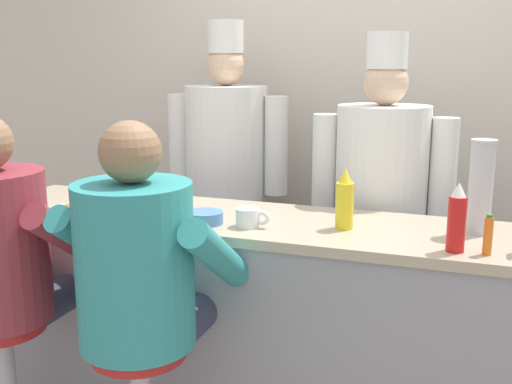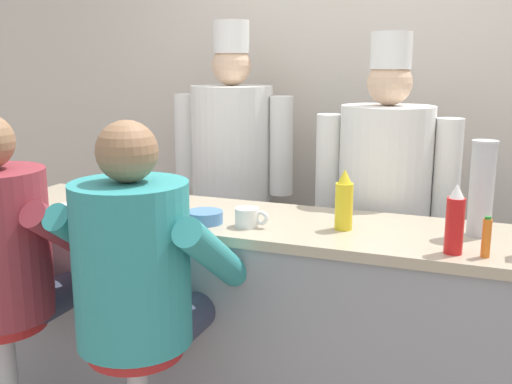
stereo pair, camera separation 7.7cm
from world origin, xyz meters
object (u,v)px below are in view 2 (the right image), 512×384
(cook_in_whites_far, at_px, (384,201))
(cook_in_whites_near, at_px, (232,170))
(mustard_bottle_yellow, at_px, (344,202))
(diner_seated_maroon, at_px, (3,253))
(cup_stack_steel, at_px, (482,188))
(cereal_bowl, at_px, (205,217))
(coffee_mug_white, at_px, (248,217))
(ketchup_bottle_red, at_px, (455,221))
(breakfast_plate, at_px, (80,207))
(hot_sauce_bottle_orange, at_px, (486,238))
(diner_seated_teal, at_px, (138,273))

(cook_in_whites_far, bearing_deg, cook_in_whites_near, 164.53)
(mustard_bottle_yellow, xyz_separation_m, diner_seated_maroon, (-1.23, -0.51, -0.20))
(cup_stack_steel, bearing_deg, cereal_bowl, -168.03)
(diner_seated_maroon, bearing_deg, cook_in_whites_near, 74.40)
(diner_seated_maroon, bearing_deg, coffee_mug_white, 24.93)
(coffee_mug_white, bearing_deg, diner_seated_maroon, -155.07)
(ketchup_bottle_red, bearing_deg, breakfast_plate, 178.79)
(breakfast_plate, height_order, cup_stack_steel, cup_stack_steel)
(hot_sauce_bottle_orange, distance_m, cereal_bowl, 1.07)
(diner_seated_maroon, relative_size, cook_in_whites_near, 0.78)
(ketchup_bottle_red, xyz_separation_m, hot_sauce_bottle_orange, (0.10, -0.00, -0.05))
(hot_sauce_bottle_orange, bearing_deg, diner_seated_maroon, -168.77)
(coffee_mug_white, height_order, diner_seated_teal, diner_seated_teal)
(coffee_mug_white, distance_m, diner_seated_teal, 0.50)
(ketchup_bottle_red, relative_size, hot_sauce_bottle_orange, 1.73)
(diner_seated_teal, bearing_deg, cup_stack_steel, 28.94)
(coffee_mug_white, xyz_separation_m, cook_in_whites_near, (-0.49, 0.96, -0.00))
(ketchup_bottle_red, height_order, cook_in_whites_far, cook_in_whites_far)
(coffee_mug_white, distance_m, diner_seated_maroon, 0.97)
(cereal_bowl, xyz_separation_m, cook_in_whites_far, (0.60, 0.72, -0.04))
(cereal_bowl, height_order, cup_stack_steel, cup_stack_steel)
(breakfast_plate, bearing_deg, diner_seated_teal, -35.50)
(breakfast_plate, distance_m, coffee_mug_white, 0.80)
(ketchup_bottle_red, distance_m, breakfast_plate, 1.58)
(mustard_bottle_yellow, xyz_separation_m, cereal_bowl, (-0.55, -0.12, -0.09))
(mustard_bottle_yellow, height_order, diner_seated_maroon, diner_seated_maroon)
(hot_sauce_bottle_orange, relative_size, diner_seated_teal, 0.10)
(hot_sauce_bottle_orange, height_order, cook_in_whites_far, cook_in_whites_far)
(coffee_mug_white, xyz_separation_m, diner_seated_teal, (-0.26, -0.41, -0.13))
(ketchup_bottle_red, xyz_separation_m, cook_in_whites_far, (-0.36, 0.77, -0.13))
(cup_stack_steel, xyz_separation_m, diner_seated_maroon, (-1.73, -0.61, -0.27))
(cup_stack_steel, distance_m, cook_in_whites_far, 0.69)
(breakfast_plate, distance_m, cook_in_whites_far, 1.42)
(mustard_bottle_yellow, relative_size, cereal_bowl, 1.62)
(breakfast_plate, distance_m, diner_seated_maroon, 0.40)
(mustard_bottle_yellow, bearing_deg, cook_in_whites_near, 134.77)
(cup_stack_steel, bearing_deg, breakfast_plate, -172.04)
(cook_in_whites_far, bearing_deg, mustard_bottle_yellow, -95.42)
(breakfast_plate, height_order, diner_seated_maroon, diner_seated_maroon)
(coffee_mug_white, xyz_separation_m, cook_in_whites_far, (0.42, 0.71, -0.05))
(cereal_bowl, relative_size, cup_stack_steel, 0.41)
(cereal_bowl, bearing_deg, hot_sauce_bottle_orange, -2.42)
(mustard_bottle_yellow, relative_size, hot_sauce_bottle_orange, 1.70)
(breakfast_plate, bearing_deg, mustard_bottle_yellow, 6.19)
(ketchup_bottle_red, height_order, cup_stack_steel, cup_stack_steel)
(cup_stack_steel, relative_size, diner_seated_teal, 0.25)
(mustard_bottle_yellow, xyz_separation_m, cook_in_whites_far, (0.06, 0.61, -0.12))
(mustard_bottle_yellow, bearing_deg, ketchup_bottle_red, -20.68)
(diner_seated_maroon, xyz_separation_m, cook_in_whites_far, (1.29, 1.12, 0.08))
(breakfast_plate, distance_m, cup_stack_steel, 1.68)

